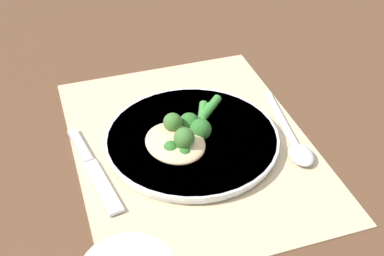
% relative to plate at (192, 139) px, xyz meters
% --- Properties ---
extents(ground_plane, '(3.00, 3.00, 0.00)m').
position_rel_plate_xyz_m(ground_plane, '(0.00, 0.00, -0.01)').
color(ground_plane, brown).
extents(placemat, '(0.44, 0.34, 0.00)m').
position_rel_plate_xyz_m(placemat, '(0.00, 0.00, -0.01)').
color(placemat, '#C6B289').
rests_on(placemat, ground_plane).
extents(plate, '(0.25, 0.25, 0.01)m').
position_rel_plate_xyz_m(plate, '(0.00, 0.00, 0.00)').
color(plate, white).
rests_on(plate, placemat).
extents(chicken_fillet, '(0.11, 0.10, 0.02)m').
position_rel_plate_xyz_m(chicken_fillet, '(-0.02, 0.03, 0.02)').
color(chicken_fillet, '#DBBC89').
rests_on(chicken_fillet, plate).
extents(pesto_dollop_primary, '(0.03, 0.03, 0.03)m').
position_rel_plate_xyz_m(pesto_dollop_primary, '(0.01, 0.03, 0.03)').
color(pesto_dollop_primary, '#3D702D').
rests_on(pesto_dollop_primary, chicken_fillet).
extents(pesto_dollop_secondary, '(0.03, 0.03, 0.03)m').
position_rel_plate_xyz_m(pesto_dollop_secondary, '(-0.03, 0.02, 0.03)').
color(pesto_dollop_secondary, '#3D702D').
rests_on(pesto_dollop_secondary, chicken_fillet).
extents(broccoli_stalk_front, '(0.11, 0.10, 0.02)m').
position_rel_plate_xyz_m(broccoli_stalk_front, '(-0.02, 0.02, 0.02)').
color(broccoli_stalk_front, '#3D8E38').
rests_on(broccoli_stalk_front, plate).
extents(broccoli_stalk_rear, '(0.09, 0.06, 0.03)m').
position_rel_plate_xyz_m(broccoli_stalk_rear, '(0.00, -0.01, 0.02)').
color(broccoli_stalk_rear, '#3D8E38').
rests_on(broccoli_stalk_rear, plate).
extents(broccoli_stalk_right, '(0.09, 0.09, 0.03)m').
position_rel_plate_xyz_m(broccoli_stalk_right, '(0.02, -0.01, 0.02)').
color(broccoli_stalk_right, '#3D8E38').
rests_on(broccoli_stalk_right, plate).
extents(knife, '(0.19, 0.05, 0.01)m').
position_rel_plate_xyz_m(knife, '(-0.01, 0.15, -0.01)').
color(knife, silver).
rests_on(knife, placemat).
extents(spoon, '(0.19, 0.05, 0.01)m').
position_rel_plate_xyz_m(spoon, '(-0.05, -0.14, -0.00)').
color(spoon, silver).
rests_on(spoon, placemat).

